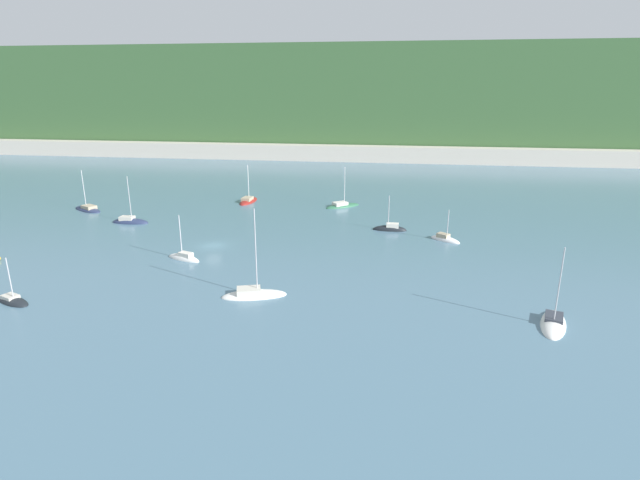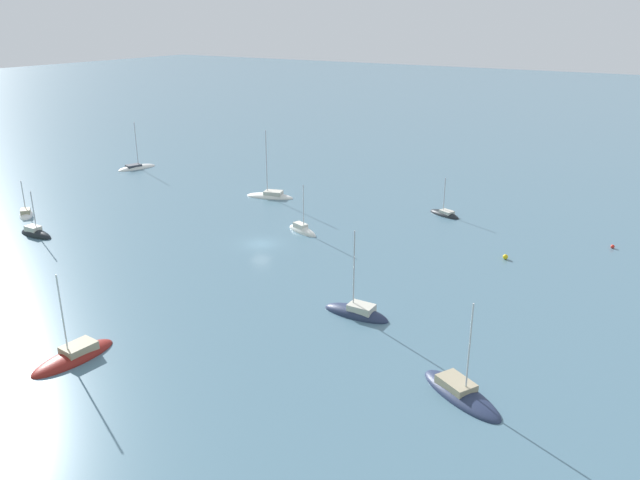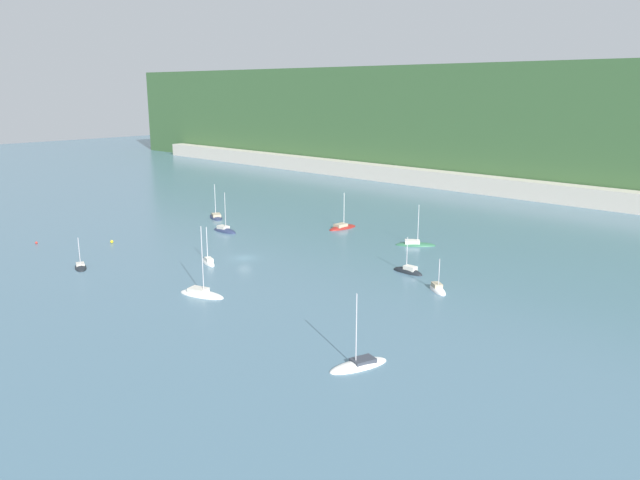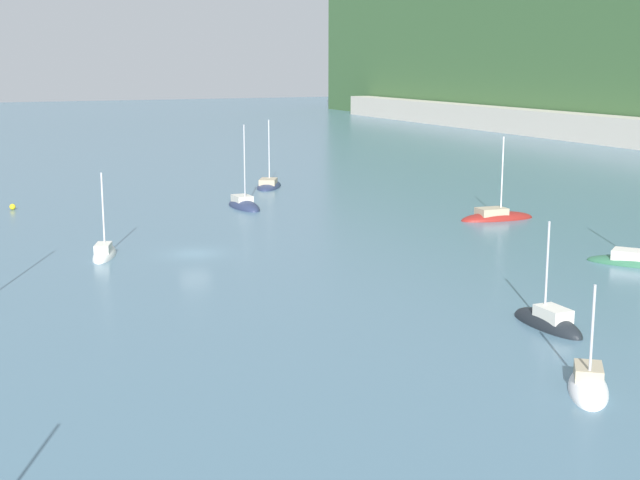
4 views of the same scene
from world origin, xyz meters
name	(u,v)px [view 2 (image 2 of 4)]	position (x,y,z in m)	size (l,w,h in m)	color
ground_plane	(261,244)	(0.00, 0.00, 0.00)	(600.00, 600.00, 0.00)	slate
sailboat_0	(137,168)	(47.88, -21.98, 0.08)	(4.87, 8.38, 9.97)	white
sailboat_1	(36,235)	(29.15, 14.01, 0.11)	(6.27, 2.08, 7.43)	black
sailboat_2	(461,394)	(-35.56, 20.08, 0.11)	(8.98, 6.65, 9.27)	#232D4C
sailboat_3	(26,215)	(38.70, 9.02, 0.11)	(5.65, 4.95, 6.18)	white
sailboat_4	(270,196)	(12.47, -19.27, 0.12)	(8.76, 5.17, 12.15)	white
sailboat_7	(445,215)	(-16.56, -25.47, 0.07)	(6.03, 4.01, 6.50)	black
sailboat_8	(302,231)	(-2.04, -7.17, 0.11)	(6.18, 3.61, 7.80)	white
sailboat_9	(74,357)	(-3.62, 33.05, 0.11)	(3.54, 8.37, 9.25)	maroon
sailboat_10	(357,314)	(-21.28, 11.74, 0.11)	(7.37, 2.68, 10.07)	#232D4C
mooring_buoy_0	(505,257)	(-29.97, -11.95, 0.33)	(0.65, 0.65, 0.65)	yellow
mooring_buoy_1	(613,246)	(-41.03, -23.43, 0.26)	(0.51, 0.51, 0.51)	red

